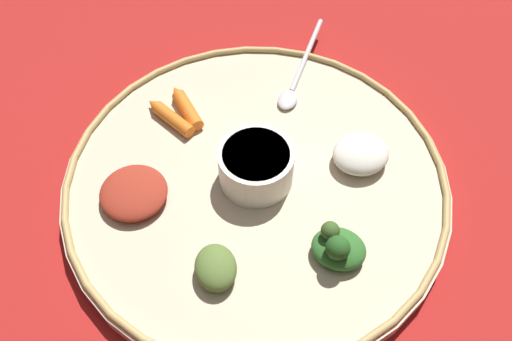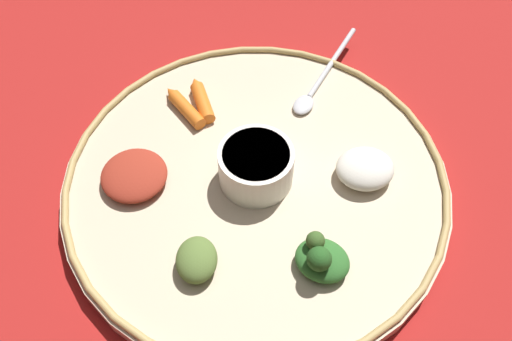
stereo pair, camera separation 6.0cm
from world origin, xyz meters
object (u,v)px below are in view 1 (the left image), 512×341
Objects in this scene: center_bowl at (256,165)px; carrot_outer at (170,117)px; carrot_near_spoon at (186,107)px; spoon at (297,76)px; greens_pile at (338,247)px.

center_bowl reaches higher than carrot_outer.
center_bowl reaches higher than carrot_near_spoon.
carrot_near_spoon and carrot_outer have the same top height.
carrot_outer is at bearing 121.94° from spoon.
spoon is at bearing -60.57° from carrot_near_spoon.
greens_pile is at bearing -127.06° from carrot_outer.
center_bowl is 0.14m from carrot_outer.
carrot_outer is (-0.02, 0.02, -0.00)m from carrot_near_spoon.
center_bowl is 0.17m from spoon.
carrot_outer is (-0.09, 0.15, 0.00)m from spoon.
carrot_near_spoon is (0.09, 0.10, -0.02)m from center_bowl.
center_bowl is 0.13m from greens_pile.
carrot_outer is (0.07, 0.11, -0.02)m from center_bowl.
center_bowl is 1.20× the size of carrot_near_spoon.
greens_pile reaches higher than carrot_near_spoon.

